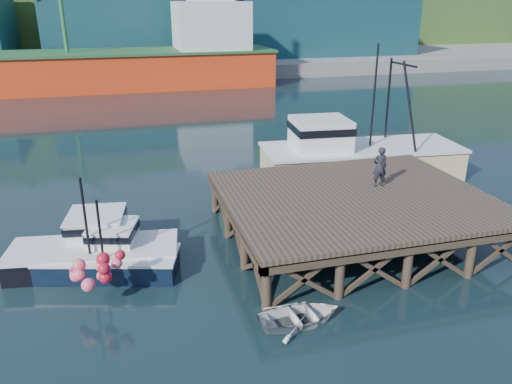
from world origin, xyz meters
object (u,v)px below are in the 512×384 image
object	(u,v)px
boat_navy	(110,256)
trawler	(357,153)
boat_black	(95,248)
dockworker	(380,167)
dinghy	(300,316)

from	to	relation	value
boat_navy	trawler	distance (m)	16.90
boat_black	dockworker	distance (m)	13.46
trawler	dinghy	world-z (taller)	trawler
boat_black	dinghy	size ratio (longest dim) A/B	2.45
boat_black	dockworker	xyz separation A→B (m)	(13.26, 0.31, 2.32)
trawler	dinghy	bearing A→B (deg)	-117.95
trawler	dockworker	world-z (taller)	trawler
boat_black	dockworker	size ratio (longest dim) A/B	3.67
boat_navy	dinghy	distance (m)	8.36
boat_navy	boat_black	world-z (taller)	boat_black
boat_black	trawler	world-z (taller)	trawler
boat_black	trawler	xyz separation A→B (m)	(15.55, 7.06, 0.91)
trawler	boat_navy	bearing A→B (deg)	-147.29
boat_navy	trawler	xyz separation A→B (m)	(14.95, 7.81, 0.98)
boat_navy	trawler	world-z (taller)	trawler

